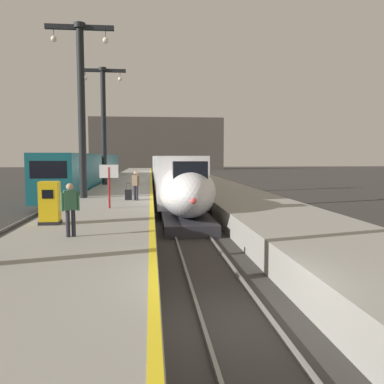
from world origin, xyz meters
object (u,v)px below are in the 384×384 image
Objects in this scene: passenger_mid_platform at (70,206)px; departure_info_board at (109,177)px; station_column_far at (103,116)px; regional_train_adjacent at (91,170)px; highspeed_train_main at (167,171)px; ticket_machine_yellow at (50,204)px; passenger_near_edge at (136,183)px; station_column_mid at (81,96)px; rolling_suitcase at (128,195)px.

passenger_mid_platform is 7.07m from departure_info_board.
passenger_mid_platform is at bearing -86.21° from station_column_far.
station_column_far reaches higher than regional_train_adjacent.
station_column_far reaches higher than highspeed_train_main.
passenger_mid_platform reaches higher than ticket_machine_yellow.
passenger_near_edge is at bearing -76.39° from station_column_far.
station_column_mid is at bearing 150.12° from passenger_near_edge.
passenger_near_edge is at bearing -75.22° from regional_train_adjacent.
departure_info_board is at bearing 69.10° from ticket_machine_yellow.
passenger_near_edge is 1.72× the size of rolling_suitcase.
highspeed_train_main is 31.92m from passenger_mid_platform.
passenger_mid_platform reaches higher than rolling_suitcase.
departure_info_board is at bearing -68.37° from station_column_mid.
departure_info_board is at bearing 85.92° from passenger_mid_platform.
passenger_mid_platform is (3.78, -31.05, -0.09)m from regional_train_adjacent.
station_column_mid reaches higher than regional_train_adjacent.
highspeed_train_main is at bearing 82.22° from passenger_mid_platform.
station_column_mid is 10.55× the size of rolling_suitcase.
passenger_near_edge is at bearing 69.91° from ticket_machine_yellow.
highspeed_train_main is 33.36× the size of passenger_mid_platform.
departure_info_board is at bearing -98.83° from highspeed_train_main.
regional_train_adjacent is 3.57× the size of station_column_far.
passenger_near_edge is 1.06× the size of ticket_machine_yellow.
regional_train_adjacent is 19.57m from station_column_mid.
rolling_suitcase is 0.61× the size of ticket_machine_yellow.
regional_train_adjacent is 21.34m from passenger_near_edge.
highspeed_train_main is 5.51× the size of station_column_far.
highspeed_train_main is 21.38m from passenger_near_edge.
rolling_suitcase is at bearing 73.50° from ticket_machine_yellow.
highspeed_train_main is at bearing 82.86° from passenger_near_edge.
ticket_machine_yellow is 4.91m from departure_info_board.
passenger_near_edge is 8.43m from ticket_machine_yellow.
station_column_far is at bearing 93.79° from passenger_mid_platform.
rolling_suitcase is at bearing 141.99° from passenger_near_edge.
regional_train_adjacent reaches higher than passenger_mid_platform.
passenger_near_edge reaches higher than ticket_machine_yellow.
highspeed_train_main is 11.08m from station_column_far.
station_column_far is at bearing 90.00° from station_column_mid.
highspeed_train_main is 33.36× the size of passenger_near_edge.
ticket_machine_yellow is (-5.55, -29.13, -0.17)m from highspeed_train_main.
ticket_machine_yellow is (0.35, -21.31, -5.34)m from station_column_far.
ticket_machine_yellow reaches higher than rolling_suitcase.
departure_info_board is at bearing -82.93° from station_column_far.
ticket_machine_yellow is at bearing -84.90° from regional_train_adjacent.
departure_info_board is (-0.72, -3.73, 1.20)m from rolling_suitcase.
departure_info_board reaches higher than passenger_near_edge.
passenger_mid_platform is 10.85m from rolling_suitcase.
station_column_far reaches higher than passenger_near_edge.
station_column_mid is 11.53m from station_column_far.
station_column_mid is 6.13× the size of passenger_mid_platform.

